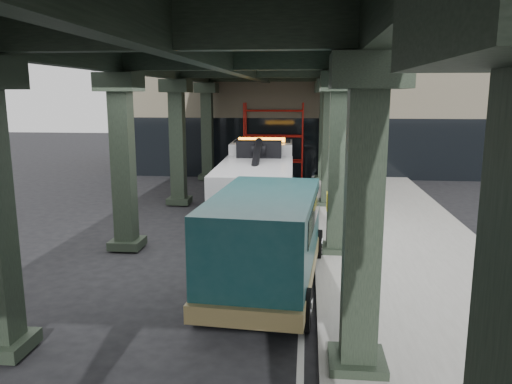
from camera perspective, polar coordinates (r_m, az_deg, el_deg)
The scene contains 8 objects.
ground at distance 12.40m, azimuth -2.62°, elevation -9.80°, with size 90.00×90.00×0.00m, color black.
sidewalk at distance 14.41m, azimuth 16.74°, elevation -6.95°, with size 5.00×40.00×0.15m, color gray.
lane_stripe at distance 14.16m, azimuth 5.45°, elevation -7.12°, with size 0.12×38.00×0.01m, color silver.
viaduct at distance 13.67m, azimuth -3.28°, elevation 15.44°, with size 7.40×32.00×6.40m.
building at distance 31.46m, azimuth 6.43°, elevation 10.26°, with size 22.00×10.00×8.00m, color #C6B793.
scaffolding at distance 26.26m, azimuth 2.05°, elevation 6.03°, with size 3.08×0.88×4.00m.
tow_truck at distance 18.35m, azimuth 0.29°, elevation 1.61°, with size 2.83×8.82×2.86m.
towed_van at distance 11.25m, azimuth 1.23°, elevation -5.29°, with size 2.66×5.87×2.32m.
Camera 1 is at (1.74, -11.46, 4.42)m, focal length 35.00 mm.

